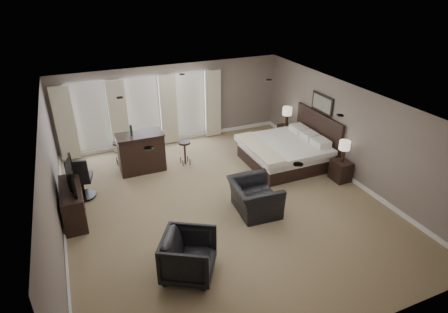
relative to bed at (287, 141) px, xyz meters
name	(u,v)px	position (x,y,z in m)	size (l,w,h in m)	color
room	(223,157)	(-2.58, -1.26, 0.57)	(7.60, 8.60, 2.64)	#806F51
window_bay	(144,112)	(-3.58, 2.84, 0.47)	(5.25, 0.20, 2.30)	silver
bed	(287,141)	(0.00, 0.00, 0.00)	(2.29, 2.19, 1.46)	silver
nightstand_near	(341,171)	(0.89, -1.45, -0.44)	(0.43, 0.52, 0.57)	black
nightstand_far	(285,133)	(0.89, 1.45, -0.46)	(0.41, 0.50, 0.54)	black
lamp_near	(344,151)	(0.89, -1.45, 0.15)	(0.30, 0.30, 0.61)	beige
lamp_far	(287,117)	(0.89, 1.45, 0.14)	(0.32, 0.32, 0.66)	beige
wall_art	(322,104)	(1.12, 0.00, 1.02)	(0.04, 0.96, 0.56)	slate
dresser	(73,203)	(-6.03, -0.48, -0.31)	(0.47, 1.45, 0.84)	black
tv	(69,185)	(-6.03, -0.48, 0.18)	(1.09, 0.63, 0.14)	black
armchair_near	(255,192)	(-2.01, -1.85, -0.20)	(1.21, 0.79, 1.06)	black
armchair_far	(189,254)	(-4.12, -3.24, -0.24)	(0.95, 0.89, 0.98)	black
bar_counter	(141,152)	(-4.06, 1.27, -0.15)	(1.32, 0.69, 1.15)	black
bar_stool_left	(120,153)	(-4.59, 1.94, -0.37)	(0.34, 0.34, 0.71)	black
bar_stool_right	(185,153)	(-2.80, 1.14, -0.36)	(0.35, 0.35, 0.74)	black
desk_chair	(81,177)	(-5.77, 0.43, -0.14)	(0.60, 0.60, 1.17)	black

